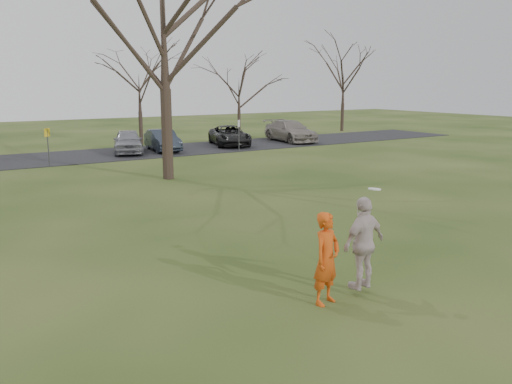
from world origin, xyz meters
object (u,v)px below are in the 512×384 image
Objects in this scene: player_defender at (327,259)px; car_5 at (163,140)px; big_tree at (163,25)px; car_6 at (230,136)px; car_4 at (128,141)px; catching_play at (364,243)px; car_7 at (290,131)px.

player_defender reaches higher than car_5.
player_defender is 0.14× the size of big_tree.
car_5 is (6.69, 24.97, -0.22)m from player_defender.
player_defender is 0.38× the size of car_6.
car_6 is (7.61, 0.24, -0.05)m from car_4.
catching_play is (-5.72, -25.02, 0.41)m from car_5.
player_defender reaches higher than car_7.
car_5 is 0.30× the size of big_tree.
car_4 is 11.76m from big_tree.
big_tree reaches higher than car_7.
catching_play is (0.97, -0.05, 0.18)m from player_defender.
car_6 is 14.95m from big_tree.
car_6 is at bearing 19.78° from car_4.
player_defender is 25.52m from car_4.
car_4 is 0.32× the size of big_tree.
car_5 is at bearing 13.79° from car_4.
car_5 is 25.67m from catching_play.
car_7 is 30.06m from catching_play.
car_4 is at bearing -161.23° from car_6.
big_tree is at bearing -104.44° from car_5.
car_6 reaches higher than car_5.
car_7 is 2.50× the size of catching_play.
catching_play reaches higher than car_6.
player_defender is 0.45× the size of car_5.
car_4 is 12.89m from car_7.
car_7 is at bearing 34.76° from big_tree.
car_6 is at bearing -177.04° from car_7.
player_defender is at bearing -101.03° from big_tree.
catching_play is 16.50m from big_tree.
car_5 is 10.60m from car_7.
car_7 is at bearing 14.94° from car_6.
player_defender is 28.08m from car_6.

